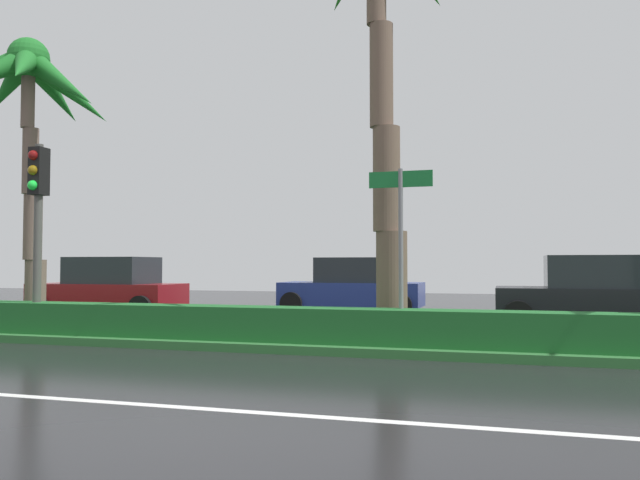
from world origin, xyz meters
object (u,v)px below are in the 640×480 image
Objects in this scene: car_in_traffic_third at (593,293)px; car_in_traffic_leading at (109,288)px; palm_tree_centre_left at (379,1)px; traffic_signal_median_left at (38,202)px; palm_tree_mid_left at (27,96)px; car_in_traffic_second at (353,287)px; street_name_sign at (401,231)px.

car_in_traffic_leading is at bearing 1.09° from car_in_traffic_third.
palm_tree_centre_left is 2.24× the size of traffic_signal_median_left.
car_in_traffic_second is (5.65, 7.49, -4.42)m from palm_tree_mid_left.
palm_tree_mid_left is 0.76× the size of palm_tree_centre_left.
traffic_signal_median_left is 0.88× the size of car_in_traffic_third.
street_name_sign reaches higher than car_in_traffic_third.
car_in_traffic_third is (3.68, 5.31, -1.25)m from street_name_sign.
car_in_traffic_leading and car_in_traffic_third have the same top height.
palm_tree_mid_left reaches higher than traffic_signal_median_left.
car_in_traffic_third is at bearing 26.78° from traffic_signal_median_left.
palm_tree_mid_left reaches higher than car_in_traffic_third.
palm_tree_centre_left is at bearing 107.10° from car_in_traffic_second.
street_name_sign is 8.80m from car_in_traffic_second.
palm_tree_mid_left is 1.69× the size of traffic_signal_median_left.
car_in_traffic_leading is (-1.97, 5.29, -1.93)m from traffic_signal_median_left.
palm_tree_centre_left is at bearing 154.67° from car_in_traffic_leading.
street_name_sign is at bearing 55.29° from car_in_traffic_third.
car_in_traffic_third is (6.48, -2.94, 0.00)m from car_in_traffic_second.
street_name_sign is at bearing 108.71° from car_in_traffic_second.
car_in_traffic_second is (6.46, 3.18, 0.00)m from car_in_traffic_leading.
traffic_signal_median_left is at bearing 62.07° from car_in_traffic_second.
street_name_sign is at bearing 1.75° from traffic_signal_median_left.
palm_tree_mid_left is 1.49× the size of car_in_traffic_second.
car_in_traffic_second is at bearing -24.40° from car_in_traffic_third.
street_name_sign is at bearing 151.30° from car_in_traffic_leading.
palm_tree_mid_left is 9.05m from street_name_sign.
car_in_traffic_leading is 1.00× the size of car_in_traffic_third.
palm_tree_mid_left is at bearing 52.98° from car_in_traffic_second.
palm_tree_mid_left is 2.92m from traffic_signal_median_left.
street_name_sign is 6.59m from car_in_traffic_third.
palm_tree_mid_left is at bearing 100.68° from car_in_traffic_leading.
car_in_traffic_leading is at bearing 100.68° from palm_tree_mid_left.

